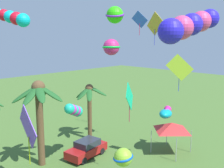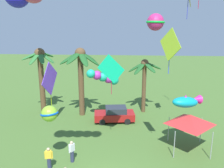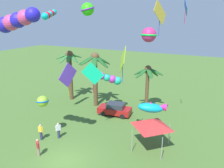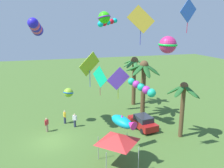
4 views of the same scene
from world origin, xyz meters
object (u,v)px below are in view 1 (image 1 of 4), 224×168
(palm_tree_1, at_px, (90,99))
(kite_diamond_2, at_px, (140,20))
(kite_ball_11, at_px, (123,157))
(kite_ball_1, at_px, (111,47))
(kite_tube_3, at_px, (189,25))
(kite_ball_9, at_px, (115,15))
(kite_tube_10, at_px, (74,110))
(kite_diamond_6, at_px, (180,68))
(kite_diamond_8, at_px, (155,24))
(kite_diamond_0, at_px, (28,127))
(kite_tube_7, at_px, (12,17))
(palm_tree_2, at_px, (39,103))
(kite_fish_5, at_px, (166,113))
(parked_car_0, at_px, (87,149))
(kite_diamond_4, at_px, (130,97))
(festival_tent, at_px, (172,127))

(palm_tree_1, height_order, kite_diamond_2, kite_diamond_2)
(kite_ball_11, bearing_deg, kite_diamond_2, 34.76)
(kite_ball_1, xyz_separation_m, kite_tube_3, (-6.15, -11.14, 1.48))
(kite_ball_9, relative_size, kite_tube_10, 0.61)
(kite_diamond_6, xyz_separation_m, kite_ball_11, (-7.66, -1.04, -4.39))
(kite_diamond_2, height_order, kite_ball_9, kite_diamond_2)
(kite_diamond_8, xyz_separation_m, kite_ball_9, (-6.36, -1.13, 0.37))
(kite_diamond_0, height_order, kite_tube_7, kite_tube_7)
(kite_diamond_2, distance_m, kite_diamond_6, 8.37)
(kite_diamond_8, bearing_deg, palm_tree_2, 153.64)
(palm_tree_2, distance_m, kite_fish_5, 11.17)
(kite_tube_7, bearing_deg, palm_tree_2, 45.44)
(kite_tube_3, xyz_separation_m, kite_fish_5, (8.27, 6.29, -7.34))
(kite_tube_3, height_order, kite_diamond_6, kite_tube_3)
(parked_car_0, bearing_deg, kite_diamond_8, -28.48)
(kite_ball_1, xyz_separation_m, kite_ball_9, (-4.41, -4.62, 2.42))
(parked_car_0, bearing_deg, kite_fish_5, -37.30)
(palm_tree_2, distance_m, kite_ball_9, 9.22)
(kite_diamond_2, height_order, kite_diamond_8, kite_diamond_2)
(kite_diamond_6, height_order, kite_ball_11, kite_diamond_6)
(kite_diamond_8, bearing_deg, kite_tube_10, 153.31)
(kite_diamond_2, bearing_deg, kite_diamond_4, -146.03)
(kite_ball_1, bearing_deg, kite_tube_7, -166.53)
(palm_tree_1, xyz_separation_m, kite_ball_9, (-3.76, -7.08, 7.66))
(kite_tube_7, height_order, kite_ball_11, kite_tube_7)
(palm_tree_1, bearing_deg, parked_car_0, -135.48)
(kite_diamond_0, relative_size, kite_diamond_4, 1.42)
(kite_tube_3, xyz_separation_m, kite_ball_11, (-1.29, 2.99, -7.28))
(kite_ball_1, relative_size, kite_diamond_2, 0.98)
(festival_tent, relative_size, kite_ball_1, 1.21)
(parked_car_0, distance_m, kite_diamond_4, 7.30)
(kite_diamond_2, relative_size, kite_tube_10, 0.82)
(kite_diamond_4, xyz_separation_m, kite_tube_10, (-1.07, 5.17, -1.78))
(kite_diamond_0, relative_size, kite_diamond_8, 1.46)
(kite_diamond_2, bearing_deg, kite_diamond_6, -116.62)
(palm_tree_1, xyz_separation_m, kite_tube_7, (-10.17, -5.05, 7.27))
(palm_tree_2, xyz_separation_m, kite_ball_11, (-0.21, -9.20, -1.53))
(kite_diamond_0, distance_m, kite_tube_3, 12.23)
(parked_car_0, height_order, kite_tube_7, kite_tube_7)
(kite_fish_5, relative_size, kite_tube_10, 0.91)
(palm_tree_2, distance_m, kite_tube_10, 2.96)
(kite_diamond_4, bearing_deg, kite_tube_3, -113.76)
(kite_fish_5, relative_size, kite_ball_11, 1.61)
(kite_ball_11, bearing_deg, kite_diamond_0, 107.84)
(kite_diamond_8, relative_size, kite_ball_11, 1.77)
(palm_tree_2, height_order, kite_diamond_8, kite_diamond_8)
(festival_tent, xyz_separation_m, kite_diamond_0, (-11.92, 3.95, 1.97))
(kite_diamond_6, xyz_separation_m, kite_tube_7, (-11.04, 4.51, 3.45))
(kite_diamond_4, bearing_deg, palm_tree_1, 69.28)
(parked_car_0, height_order, kite_diamond_0, kite_diamond_0)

